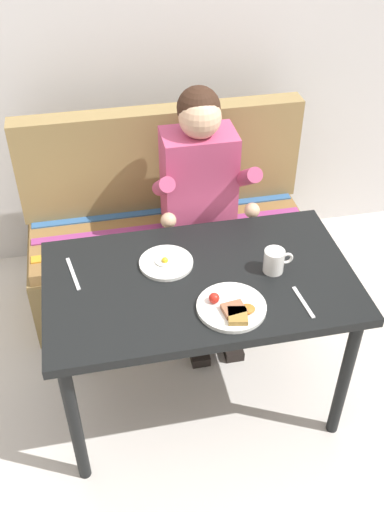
{
  "coord_description": "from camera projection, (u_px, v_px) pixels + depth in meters",
  "views": [
    {
      "loc": [
        -0.37,
        -1.64,
        2.21
      ],
      "look_at": [
        0.0,
        0.15,
        0.72
      ],
      "focal_mm": 40.62,
      "sensor_mm": 36.0,
      "label": 1
    }
  ],
  "objects": [
    {
      "name": "fork",
      "position": [
        303.0,
        302.0,
        2.13
      ],
      "size": [
        0.03,
        0.17,
        0.0
      ],
      "primitive_type": "cube",
      "rotation": [
        0.0,
        0.0,
        0.09
      ],
      "color": "silver",
      "rests_on": "table"
    },
    {
      "name": "ground_plane",
      "position": [
        198.0,
        396.0,
        2.69
      ],
      "size": [
        8.0,
        8.0,
        0.0
      ],
      "primitive_type": "plane",
      "color": "beige"
    },
    {
      "name": "knife",
      "position": [
        73.0,
        274.0,
        2.25
      ],
      "size": [
        0.05,
        0.2,
        0.0
      ],
      "primitive_type": "cube",
      "rotation": [
        0.0,
        0.0,
        0.18
      ],
      "color": "silver",
      "rests_on": "table"
    },
    {
      "name": "coffee_mug",
      "position": [
        274.0,
        260.0,
        2.24
      ],
      "size": [
        0.12,
        0.08,
        0.1
      ],
      "color": "white",
      "rests_on": "table"
    },
    {
      "name": "couch",
      "position": [
        169.0,
        241.0,
        3.07
      ],
      "size": [
        1.44,
        0.56,
        1.0
      ],
      "color": "olive",
      "rests_on": "ground"
    },
    {
      "name": "person",
      "position": [
        202.0,
        190.0,
        2.69
      ],
      "size": [
        0.45,
        0.61,
        1.21
      ],
      "color": "#BA446E",
      "rests_on": "ground"
    },
    {
      "name": "plate_breakfast",
      "position": [
        232.0,
        308.0,
        2.09
      ],
      "size": [
        0.26,
        0.26,
        0.05
      ],
      "color": "white",
      "rests_on": "table"
    },
    {
      "name": "plate_eggs",
      "position": [
        166.0,
        262.0,
        2.29
      ],
      "size": [
        0.21,
        0.21,
        0.04
      ],
      "color": "white",
      "rests_on": "table"
    },
    {
      "name": "table",
      "position": [
        200.0,
        294.0,
        2.28
      ],
      "size": [
        1.2,
        0.7,
        0.73
      ],
      "color": "black",
      "rests_on": "ground"
    },
    {
      "name": "back_wall",
      "position": [
        146.0,
        23.0,
        2.84
      ],
      "size": [
        4.4,
        0.1,
        2.6
      ],
      "primitive_type": "cube",
      "color": "silver",
      "rests_on": "ground"
    }
  ]
}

